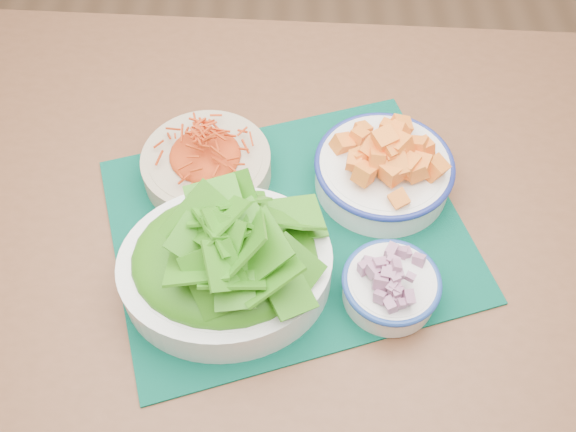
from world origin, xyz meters
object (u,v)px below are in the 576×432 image
object	(u,v)px
table	(274,229)
carrot_bowl	(206,161)
placemat	(288,228)
squash_bowl	(385,163)
lettuce_bowl	(225,257)
onion_bowl	(391,284)

from	to	relation	value
table	carrot_bowl	xyz separation A→B (m)	(-0.11, 0.04, 0.13)
placemat	squash_bowl	xyz separation A→B (m)	(0.15, 0.08, 0.05)
carrot_bowl	lettuce_bowl	xyz separation A→B (m)	(0.04, -0.20, 0.03)
table	placemat	world-z (taller)	placemat
table	carrot_bowl	size ratio (longest dim) A/B	5.10
table	onion_bowl	size ratio (longest dim) A/B	8.53
carrot_bowl	onion_bowl	distance (m)	0.35
lettuce_bowl	carrot_bowl	bearing A→B (deg)	95.00
onion_bowl	squash_bowl	bearing A→B (deg)	88.04
carrot_bowl	squash_bowl	size ratio (longest dim) A/B	1.24
table	carrot_bowl	distance (m)	0.17
placemat	squash_bowl	distance (m)	0.18
placemat	squash_bowl	world-z (taller)	squash_bowl
table	lettuce_bowl	xyz separation A→B (m)	(-0.06, -0.15, 0.16)
table	placemat	size ratio (longest dim) A/B	2.65
table	lettuce_bowl	size ratio (longest dim) A/B	4.24
table	squash_bowl	xyz separation A→B (m)	(0.17, 0.02, 0.14)
lettuce_bowl	onion_bowl	bearing A→B (deg)	-13.03
placemat	carrot_bowl	xyz separation A→B (m)	(-0.13, 0.10, 0.04)
table	onion_bowl	world-z (taller)	onion_bowl
lettuce_bowl	onion_bowl	distance (m)	0.23
table	lettuce_bowl	bearing A→B (deg)	-108.24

